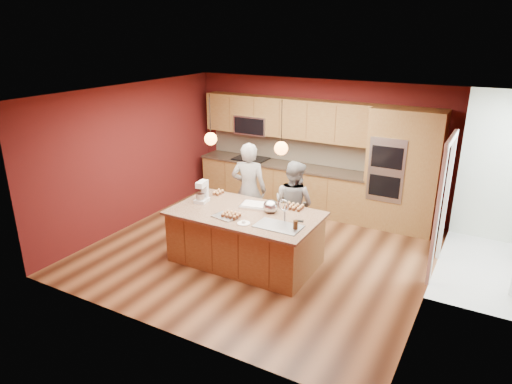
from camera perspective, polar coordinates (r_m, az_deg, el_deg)
The scene contains 24 objects.
floor at distance 7.94m, azimuth 0.35°, elevation -7.48°, with size 5.50×5.50×0.00m, color #3F2112.
ceiling at distance 7.12m, azimuth 0.40°, elevation 12.21°, with size 5.50×5.50×0.00m, color white.
wall_back at distance 9.61m, azimuth 7.61°, elevation 5.83°, with size 5.50×5.50×0.00m, color #511414.
wall_front at distance 5.51m, azimuth -12.29°, elevation -5.24°, with size 5.50×5.50×0.00m, color #511414.
wall_left at distance 9.02m, azimuth -15.18°, elevation 4.38°, with size 5.00×5.00×0.00m, color #511414.
wall_right at distance 6.63m, azimuth 21.70°, elevation -1.88°, with size 5.00×5.00×0.00m, color #511414.
cabinet_run at distance 9.74m, azimuth 3.23°, elevation 3.93°, with size 3.74×0.64×2.30m.
oven_column at distance 8.88m, azimuth 17.91°, elevation 2.54°, with size 1.30×0.62×2.30m.
doorway_trim at distance 7.48m, azimuth 22.17°, elevation -1.99°, with size 0.08×1.11×2.20m, color silver, non-canonical shape.
pendant_left at distance 7.25m, azimuth -5.68°, elevation 6.66°, with size 0.20×0.20×0.80m.
pendant_right at distance 6.64m, azimuth 3.16°, elevation 5.51°, with size 0.20×0.20×0.80m.
island at distance 7.44m, azimuth -1.26°, elevation -5.62°, with size 2.38×1.33×1.26m.
person_left at distance 8.23m, azimuth -0.89°, elevation 0.21°, with size 0.64×0.42×1.76m, color black.
person_right at distance 7.89m, azimuth 4.72°, elevation -1.56°, with size 0.76×0.59×1.55m, color slate.
stand_mixer at distance 7.71m, azimuth -6.75°, elevation -0.13°, with size 0.22×0.29×0.36m.
sheet_cake at distance 7.50m, azimuth -0.11°, elevation -1.65°, with size 0.52×0.43×0.05m.
cooling_rack at distance 7.10m, azimuth -3.86°, elevation -3.08°, with size 0.37×0.27×0.02m, color #A9ADB1.
mixing_bowl at distance 7.24m, azimuth 1.85°, elevation -1.80°, with size 0.25×0.25×0.21m, color silver.
plate at distance 6.85m, azimuth -1.54°, elevation -3.93°, with size 0.19×0.19×0.01m, color white.
tumbler at distance 6.66m, azimuth 4.95°, elevation -4.14°, with size 0.07×0.07×0.14m, color #3C2612.
phone at distance 6.97m, azimuth 5.44°, elevation -3.63°, with size 0.12×0.07×0.01m, color black.
cupcakes_left at distance 8.08m, azimuth -4.75°, elevation -0.03°, with size 0.15×0.23×0.07m, color tan, non-canonical shape.
cupcakes_rack at distance 7.06m, azimuth -3.13°, elevation -2.84°, with size 0.28×0.21×0.06m, color tan, non-canonical shape.
cupcakes_right at distance 7.43m, azimuth 4.73°, elevation -1.82°, with size 0.32×0.24×0.07m, color tan, non-canonical shape.
Camera 1 is at (3.39, -6.19, 3.64)m, focal length 32.00 mm.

